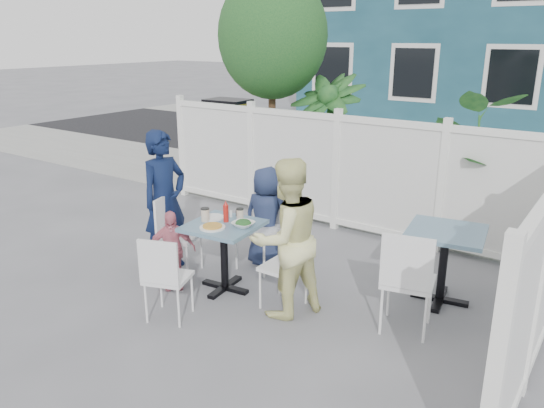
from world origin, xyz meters
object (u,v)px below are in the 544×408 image
Objects in this scene: chair_left at (174,229)px; toddler at (171,250)px; main_table at (224,239)px; spare_table at (445,247)px; chair_right at (290,261)px; boy at (267,217)px; utility_cabinet at (229,138)px; chair_near at (164,273)px; woman at (286,238)px; man at (165,201)px; chair_back at (264,218)px.

chair_left reaches higher than toddler.
spare_table reaches higher than main_table.
chair_right is 0.74× the size of boy.
chair_near is (3.14, -4.78, -0.20)m from utility_cabinet.
woman is (0.01, -0.09, 0.26)m from chair_right.
boy is at bearing 119.97° from chair_left.
main_table is 0.48× the size of man.
toddler is at bearing 24.78° from chair_left.
chair_right is 1.03× the size of chair_near.
utility_cabinet reaches higher than boy.
chair_right is 1.33m from toddler.
main_table is at bearing -12.67° from toddler.
main_table is 0.89× the size of toddler.
chair_back is at bearing -110.24° from woman.
chair_left is at bearing -69.21° from woman.
man reaches higher than chair_left.
woman is at bearing -32.82° from toddler.
man is at bearing 97.13° from toddler.
spare_table is 0.52× the size of man.
chair_back is (0.73, 0.72, 0.06)m from chair_left.
utility_cabinet reaches higher than spare_table.
chair_near is 0.98× the size of toddler.
chair_back is 0.62× the size of man.
chair_left is at bearing 90.69° from chair_right.
main_table is at bearing -69.87° from woman.
man is at bearing 175.73° from main_table.
chair_right reaches higher than chair_near.
spare_table is 0.93× the size of chair_left.
man is at bearing 89.09° from chair_right.
boy reaches higher than toddler.
chair_right is 1.20m from chair_near.
chair_back reaches higher than toddler.
utility_cabinet is at bearing 128.72° from main_table.
man is at bearing 114.91° from chair_near.
utility_cabinet is at bearing 45.35° from chair_right.
spare_table is at bearing -49.72° from chair_right.
woman is at bearing 127.53° from boy.
spare_table is 0.83× the size of chair_back.
toddler reaches higher than chair_near.
chair_left is 0.55× the size of man.
main_table is 0.84m from woman.
utility_cabinet is 1.17× the size of boy.
chair_near is (-0.82, -0.88, -0.01)m from chair_right.
woman reaches higher than chair_back.
man is at bearing -120.75° from chair_left.
chair_left is at bearing -159.42° from spare_table.
chair_left is 1.55m from chair_right.
chair_back reaches higher than chair_right.
man is (-0.92, 0.07, 0.24)m from main_table.
spare_table is 0.98× the size of chair_near.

